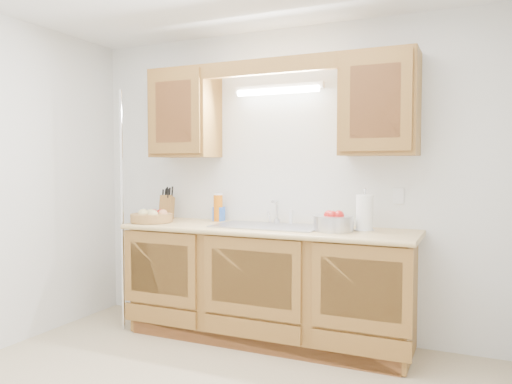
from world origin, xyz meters
The scene contains 17 objects.
room centered at (0.00, 0.00, 1.25)m, with size 3.52×3.50×2.50m.
base_cabinets centered at (0.00, 1.20, 0.44)m, with size 2.20×0.60×0.86m, color olive.
countertop centered at (0.00, 1.19, 0.88)m, with size 2.30×0.63×0.04m, color #E2BE76.
upper_cabinet_left centered at (-0.83, 1.33, 1.83)m, with size 0.55×0.33×0.75m, color olive.
upper_cabinet_right centered at (0.83, 1.33, 1.83)m, with size 0.55×0.33×0.75m, color olive.
valance centered at (0.00, 1.19, 2.14)m, with size 2.20×0.05×0.12m, color olive.
fluorescent_fixture centered at (0.00, 1.42, 2.00)m, with size 0.76×0.08×0.08m.
sink centered at (0.00, 1.21, 0.83)m, with size 0.84×0.46×0.36m.
wire_shelf_pole centered at (-1.20, 0.94, 1.00)m, with size 0.03×0.03×2.00m, color silver.
outlet_plate centered at (0.95, 1.49, 1.15)m, with size 0.08×0.01×0.12m, color white.
fruit_basket centered at (-1.01, 1.08, 0.95)m, with size 0.45×0.45×0.11m.
knife_block centered at (-1.03, 1.34, 1.01)m, with size 0.15×0.19×0.30m.
orange_canister centered at (-0.54, 1.39, 1.02)m, with size 0.09×0.09×0.24m.
soap_bottle centered at (-0.54, 1.40, 0.99)m, with size 0.08×0.08×0.18m, color blue.
sponge centered at (0.54, 1.44, 0.91)m, with size 0.12×0.10×0.02m.
paper_towel centered at (0.75, 1.25, 1.03)m, with size 0.15×0.15×0.31m.
apple_bowl centered at (0.54, 1.16, 0.97)m, with size 0.38×0.38×0.15m.
Camera 1 is at (1.50, -2.38, 1.38)m, focal length 35.00 mm.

